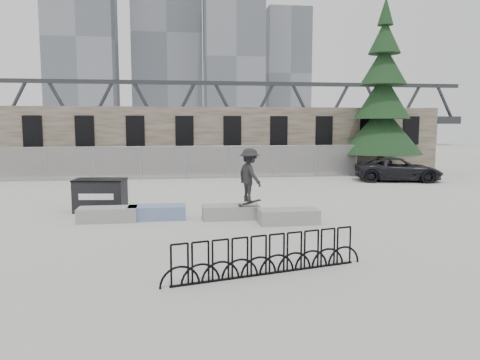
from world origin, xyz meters
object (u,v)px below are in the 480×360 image
(bike_rack, at_px, (268,255))
(suv, at_px, (398,170))
(planter_center_left, at_px, (157,212))
(planter_offset, at_px, (289,216))
(skateboarder, at_px, (250,175))
(dumpster, at_px, (100,195))
(spruce_tree, at_px, (382,106))
(planter_center_right, at_px, (231,211))
(planter_far_left, at_px, (108,214))

(bike_rack, height_order, suv, suv)
(planter_center_left, distance_m, planter_offset, 4.65)
(bike_rack, xyz_separation_m, skateboarder, (0.55, 5.99, 1.14))
(planter_offset, distance_m, skateboarder, 1.95)
(dumpster, xyz_separation_m, spruce_tree, (16.48, 11.10, 3.92))
(planter_center_right, bearing_deg, skateboarder, -25.97)
(planter_far_left, height_order, planter_offset, same)
(bike_rack, height_order, skateboarder, skateboarder)
(suv, relative_size, skateboarder, 2.45)
(dumpster, relative_size, suv, 0.41)
(planter_far_left, xyz_separation_m, spruce_tree, (15.95, 13.10, 4.29))
(dumpster, bearing_deg, planter_center_right, -16.49)
(planter_center_right, xyz_separation_m, suv, (11.14, 9.63, 0.42))
(planter_offset, relative_size, spruce_tree, 0.17)
(planter_far_left, height_order, suv, suv)
(planter_center_right, relative_size, suv, 0.40)
(planter_center_left, distance_m, planter_center_right, 2.62)
(bike_rack, xyz_separation_m, suv, (11.07, 15.93, 0.25))
(planter_center_right, distance_m, suv, 14.73)
(suv, distance_m, skateboarder, 14.49)
(planter_offset, xyz_separation_m, bike_rack, (-1.77, -5.22, 0.17))
(planter_far_left, distance_m, planter_offset, 6.25)
(planter_center_right, bearing_deg, planter_far_left, 177.98)
(planter_center_left, relative_size, bike_rack, 0.42)
(dumpster, distance_m, bike_rack, 9.75)
(spruce_tree, xyz_separation_m, skateboarder, (-11.04, -13.55, -2.97))
(planter_offset, height_order, suv, suv)
(spruce_tree, bearing_deg, planter_far_left, -140.62)
(dumpster, distance_m, suv, 17.62)
(planter_offset, height_order, skateboarder, skateboarder)
(planter_center_left, height_order, bike_rack, bike_rack)
(spruce_tree, bearing_deg, bike_rack, -120.68)
(bike_rack, relative_size, spruce_tree, 0.42)
(bike_rack, bearing_deg, planter_far_left, 124.06)
(planter_offset, xyz_separation_m, skateboarder, (-1.21, 0.77, 1.32))
(planter_center_right, distance_m, spruce_tree, 18.17)
(skateboarder, bearing_deg, suv, -68.52)
(spruce_tree, distance_m, suv, 5.32)
(suv, bearing_deg, skateboarder, 146.89)
(planter_center_right, xyz_separation_m, planter_offset, (1.84, -1.08, 0.00))
(planter_offset, relative_size, suv, 0.40)
(skateboarder, bearing_deg, planter_center_right, 42.11)
(planter_far_left, height_order, spruce_tree, spruce_tree)
(planter_center_left, bearing_deg, spruce_tree, 42.20)
(bike_rack, bearing_deg, planter_center_left, 112.03)
(planter_offset, bearing_deg, planter_center_right, 149.64)
(planter_center_right, relative_size, dumpster, 0.98)
(dumpster, bearing_deg, bike_rack, -52.42)
(planter_center_left, xyz_separation_m, skateboarder, (3.23, -0.61, 1.32))
(dumpster, bearing_deg, spruce_tree, 41.49)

